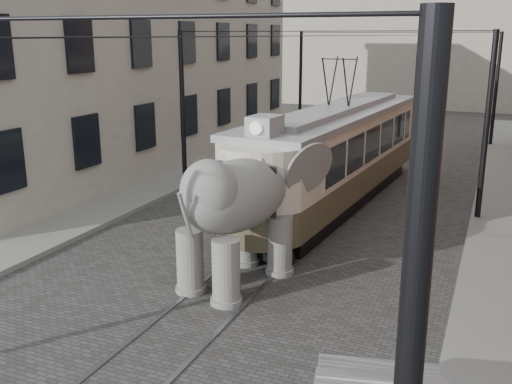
% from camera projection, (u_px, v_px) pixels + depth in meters
% --- Properties ---
extents(ground, '(120.00, 120.00, 0.00)m').
position_uv_depth(ground, '(258.00, 262.00, 15.50)').
color(ground, '#3F3D3B').
extents(tram_rails, '(1.54, 80.00, 0.02)m').
position_uv_depth(tram_rails, '(258.00, 261.00, 15.50)').
color(tram_rails, slate).
rests_on(tram_rails, ground).
extents(sidewalk_right, '(2.00, 60.00, 0.15)m').
position_uv_depth(sidewalk_right, '(501.00, 297.00, 13.24)').
color(sidewalk_right, slate).
rests_on(sidewalk_right, ground).
extents(sidewalk_left, '(2.00, 60.00, 0.15)m').
position_uv_depth(sidewalk_left, '(63.00, 229.00, 17.92)').
color(sidewalk_left, slate).
rests_on(sidewalk_left, ground).
extents(stucco_building, '(7.00, 24.00, 10.00)m').
position_uv_depth(stucco_building, '(123.00, 53.00, 27.21)').
color(stucco_building, gray).
rests_on(stucco_building, ground).
extents(distant_block, '(28.00, 10.00, 14.00)m').
position_uv_depth(distant_block, '(440.00, 20.00, 49.27)').
color(distant_block, gray).
rests_on(distant_block, ground).
extents(catenary, '(11.00, 30.20, 6.00)m').
position_uv_depth(catenary, '(311.00, 124.00, 19.24)').
color(catenary, black).
rests_on(catenary, ground).
extents(tram, '(3.63, 12.99, 5.09)m').
position_uv_depth(tram, '(338.00, 133.00, 20.26)').
color(tram, beige).
rests_on(tram, ground).
extents(elephant, '(4.22, 6.05, 3.37)m').
position_uv_depth(elephant, '(236.00, 216.00, 13.81)').
color(elephant, slate).
rests_on(elephant, ground).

